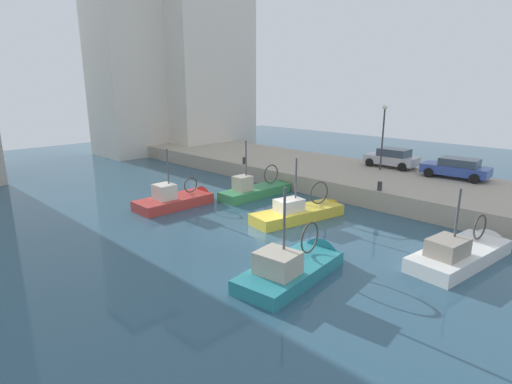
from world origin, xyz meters
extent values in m
plane|color=#2D5166|center=(0.00, 0.00, 0.00)|extent=(80.00, 80.00, 0.00)
cube|color=#ADA08C|center=(11.50, 0.00, 0.60)|extent=(9.00, 56.00, 1.20)
cube|color=teal|center=(-3.55, -4.21, 0.00)|extent=(5.24, 2.65, 1.12)
cone|color=teal|center=(-0.71, -3.88, 0.00)|extent=(1.11, 1.96, 1.87)
cube|color=#B2A893|center=(-3.55, -4.21, 0.51)|extent=(5.02, 2.46, 0.08)
cube|color=#B7AD99|center=(-4.43, -4.32, 0.98)|extent=(1.47, 1.65, 0.86)
cylinder|color=#4C4C51|center=(-4.04, -4.27, 2.17)|extent=(0.10, 0.10, 3.33)
torus|color=#3F3833|center=(-2.15, -4.05, 1.29)|extent=(1.35, 0.24, 1.35)
sphere|color=white|center=(-5.18, -3.26, 0.17)|extent=(0.32, 0.32, 0.32)
cube|color=#388951|center=(4.12, 5.47, 0.00)|extent=(5.43, 1.81, 1.23)
cone|color=#388951|center=(7.15, 5.36, 0.00)|extent=(0.95, 1.48, 1.45)
cube|color=#9E7A51|center=(4.12, 5.47, 0.55)|extent=(5.21, 1.67, 0.08)
cube|color=#B7AD99|center=(2.96, 5.52, 1.09)|extent=(1.12, 1.02, 1.00)
cylinder|color=#4C4C51|center=(3.28, 5.50, 2.23)|extent=(0.10, 0.10, 3.36)
torus|color=#3F3833|center=(5.62, 5.41, 1.34)|extent=(1.36, 0.13, 1.36)
sphere|color=white|center=(2.54, 6.42, 0.18)|extent=(0.32, 0.32, 0.32)
cube|color=#BC3833|center=(-1.27, 7.34, 0.00)|extent=(4.80, 2.10, 1.24)
cone|color=#BC3833|center=(1.47, 7.32, 0.00)|extent=(0.92, 1.86, 1.85)
cube|color=#B2A893|center=(-1.27, 7.34, 0.56)|extent=(4.61, 1.93, 0.08)
cube|color=beige|center=(-1.88, 7.35, 1.08)|extent=(1.13, 1.20, 0.95)
cylinder|color=#4C4C51|center=(-1.54, 7.34, 2.13)|extent=(0.10, 0.10, 3.14)
torus|color=#3F3833|center=(0.07, 7.33, 1.18)|extent=(1.03, 0.09, 1.02)
sphere|color=white|center=(-2.69, 8.48, 0.19)|extent=(0.32, 0.32, 0.32)
cube|color=white|center=(2.78, -8.40, 0.00)|extent=(5.84, 2.64, 1.27)
cone|color=white|center=(5.93, -8.79, 0.00)|extent=(1.11, 1.86, 1.77)
cube|color=#896B4C|center=(2.78, -8.40, 0.57)|extent=(5.60, 2.46, 0.08)
cube|color=gray|center=(1.60, -8.25, 0.99)|extent=(1.75, 1.42, 0.75)
cylinder|color=#4C4C51|center=(2.08, -8.31, 1.99)|extent=(0.10, 0.10, 2.85)
torus|color=#3F3833|center=(4.35, -8.59, 1.27)|extent=(1.17, 0.22, 1.17)
sphere|color=white|center=(1.24, -7.12, 0.19)|extent=(0.32, 0.32, 0.32)
cube|color=gold|center=(2.31, 0.24, 0.00)|extent=(5.85, 2.78, 1.23)
cone|color=gold|center=(5.41, -0.38, 0.00)|extent=(1.18, 1.68, 1.53)
cube|color=#9E7A51|center=(2.31, 0.24, 0.55)|extent=(5.60, 2.60, 0.08)
cube|color=beige|center=(1.68, 0.37, 0.95)|extent=(1.68, 1.33, 0.71)
cylinder|color=#4C4C51|center=(2.12, 0.28, 2.06)|extent=(0.10, 0.10, 3.00)
torus|color=#3F3833|center=(3.85, -0.07, 1.34)|extent=(1.34, 0.34, 1.35)
sphere|color=white|center=(0.84, 1.49, 0.18)|extent=(0.32, 0.32, 0.32)
cube|color=#B7B7BC|center=(14.57, 1.03, 1.78)|extent=(1.89, 3.96, 0.63)
cube|color=#384756|center=(14.57, 0.83, 2.38)|extent=(1.63, 2.23, 0.57)
cylinder|color=black|center=(13.64, 2.33, 1.52)|extent=(0.24, 0.65, 0.64)
cylinder|color=black|center=(15.42, 2.38, 1.52)|extent=(0.24, 0.65, 0.64)
cylinder|color=black|center=(13.71, -0.33, 1.52)|extent=(0.24, 0.65, 0.64)
cylinder|color=black|center=(15.49, -0.28, 1.52)|extent=(0.24, 0.65, 0.64)
cube|color=#334C9E|center=(14.12, -3.93, 1.77)|extent=(2.08, 4.38, 0.61)
cube|color=#384756|center=(14.13, -4.14, 2.33)|extent=(1.74, 2.49, 0.51)
cylinder|color=black|center=(13.12, -2.54, 1.52)|extent=(0.26, 0.65, 0.64)
cylinder|color=black|center=(14.92, -2.42, 1.52)|extent=(0.26, 0.65, 0.64)
cylinder|color=black|center=(13.32, -5.44, 1.52)|extent=(0.26, 0.65, 0.64)
cylinder|color=black|center=(15.12, -5.32, 1.52)|extent=(0.26, 0.65, 0.64)
cylinder|color=#2D2D33|center=(7.35, -2.00, 1.48)|extent=(0.28, 0.28, 0.55)
cylinder|color=#2D2D33|center=(7.35, 10.00, 1.48)|extent=(0.28, 0.28, 0.55)
cylinder|color=#38383D|center=(13.00, 1.06, 3.45)|extent=(0.12, 0.12, 4.50)
sphere|color=#F2EACC|center=(13.00, 1.06, 5.85)|extent=(0.36, 0.36, 0.36)
cube|color=silver|center=(14.67, 24.30, 11.39)|extent=(9.90, 6.68, 22.78)
cube|color=silver|center=(7.62, 27.52, 9.58)|extent=(7.77, 6.34, 19.17)
camera|label=1|loc=(-15.03, -13.80, 7.49)|focal=28.78mm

